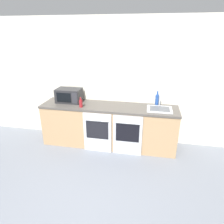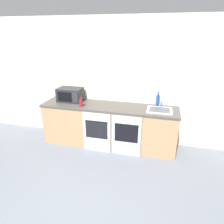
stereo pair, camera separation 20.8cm
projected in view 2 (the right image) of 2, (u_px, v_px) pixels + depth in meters
The scene contains 8 objects.
wall_back at pixel (113, 82), 4.24m from camera, with size 10.00×0.06×2.60m.
counter_back at pixel (109, 125), 4.25m from camera, with size 2.80×0.66×0.89m.
oven_left at pixel (97, 132), 3.99m from camera, with size 0.56×0.06×0.83m.
oven_right at pixel (126, 136), 3.85m from camera, with size 0.56×0.06×0.83m.
microwave at pixel (70, 95), 4.30m from camera, with size 0.52×0.34×0.29m.
bottle_blue at pixel (158, 100), 4.05m from camera, with size 0.07×0.07×0.29m.
bottle_red at pixel (81, 103), 4.01m from camera, with size 0.07×0.07×0.21m.
sink at pixel (160, 110), 3.83m from camera, with size 0.48×0.40×0.28m.
Camera 2 is at (1.01, -1.56, 2.28)m, focal length 32.00 mm.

